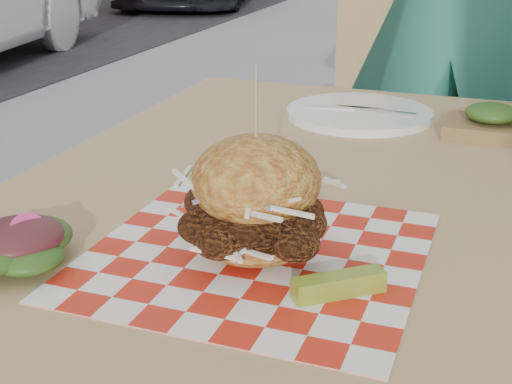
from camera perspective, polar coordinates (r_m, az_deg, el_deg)
patio_table at (r=1.02m, az=3.41°, el=-3.62°), size 0.80×1.20×0.75m
patio_chair at (r=1.92m, az=11.88°, el=4.29°), size 0.48×0.49×0.95m
paper_liner at (r=0.80m, az=0.00°, el=-4.96°), size 0.36×0.36×0.00m
sandwich at (r=0.77m, az=0.00°, el=-0.99°), size 0.19×0.19×0.21m
pickle_spear at (r=0.71m, az=6.64°, el=-7.40°), size 0.09×0.08×0.02m
side_salad at (r=0.81m, az=-19.20°, el=-4.76°), size 0.14×0.14×0.05m
place_setting at (r=1.34m, az=8.25°, el=6.25°), size 0.27×0.27×0.02m
kraft_tray at (r=1.27m, az=18.27°, el=5.26°), size 0.15×0.12×0.06m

